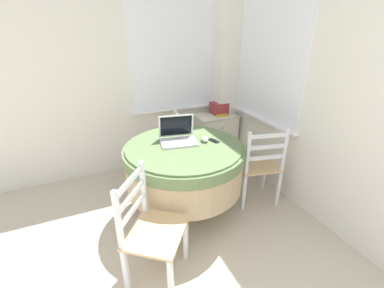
% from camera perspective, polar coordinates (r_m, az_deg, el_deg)
% --- Properties ---
extents(corner_room_shell, '(4.50, 4.91, 2.55)m').
position_cam_1_polar(corner_room_shell, '(2.40, 2.93, 12.66)').
color(corner_room_shell, white).
rests_on(corner_room_shell, ground_plane).
extents(round_dining_table, '(1.16, 1.16, 0.76)m').
position_cam_1_polar(round_dining_table, '(2.51, -1.76, -4.25)').
color(round_dining_table, '#4C3D2D').
rests_on(round_dining_table, ground_plane).
extents(laptop, '(0.39, 0.33, 0.24)m').
position_cam_1_polar(laptop, '(2.49, -3.15, 1.71)').
color(laptop, silver).
rests_on(laptop, round_dining_table).
extents(computer_mouse, '(0.06, 0.10, 0.05)m').
position_cam_1_polar(computer_mouse, '(2.49, 2.81, 1.09)').
color(computer_mouse, white).
rests_on(computer_mouse, round_dining_table).
extents(cell_phone, '(0.08, 0.13, 0.01)m').
position_cam_1_polar(cell_phone, '(2.52, 4.87, 0.76)').
color(cell_phone, black).
rests_on(cell_phone, round_dining_table).
extents(dining_chair_near_back_window, '(0.48, 0.52, 0.88)m').
position_cam_1_polar(dining_chair_near_back_window, '(3.26, -5.57, 0.15)').
color(dining_chair_near_back_window, tan).
rests_on(dining_chair_near_back_window, ground_plane).
extents(dining_chair_near_right_window, '(0.51, 0.47, 0.88)m').
position_cam_1_polar(dining_chair_near_right_window, '(2.81, 14.55, -4.73)').
color(dining_chair_near_right_window, tan).
rests_on(dining_chair_near_right_window, ground_plane).
extents(dining_chair_camera_near, '(0.57, 0.58, 0.88)m').
position_cam_1_polar(dining_chair_camera_near, '(1.98, -9.19, -18.38)').
color(dining_chair_camera_near, tan).
rests_on(dining_chair_camera_near, ground_plane).
extents(corner_cabinet, '(0.56, 0.41, 0.68)m').
position_cam_1_polar(corner_cabinet, '(3.69, 5.12, 1.54)').
color(corner_cabinet, silver).
rests_on(corner_cabinet, ground_plane).
extents(storage_box, '(0.21, 0.20, 0.15)m').
position_cam_1_polar(storage_box, '(3.61, 6.01, 7.96)').
color(storage_box, '#9E3338').
rests_on(storage_box, corner_cabinet).
extents(book_on_cabinet, '(0.16, 0.21, 0.02)m').
position_cam_1_polar(book_on_cabinet, '(3.57, 6.24, 6.64)').
color(book_on_cabinet, gold).
rests_on(book_on_cabinet, corner_cabinet).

